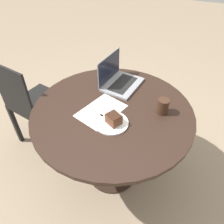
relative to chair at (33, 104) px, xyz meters
name	(u,v)px	position (x,y,z in m)	size (l,w,h in m)	color
ground_plane	(112,172)	(-0.10, -0.80, -0.48)	(12.00, 12.00, 0.00)	gray
dining_table	(112,124)	(-0.10, -0.80, 0.13)	(1.11, 1.11, 0.75)	black
chair	(33,104)	(0.00, 0.00, 0.00)	(0.50, 0.50, 0.92)	black
paper_document	(101,111)	(-0.13, -0.73, 0.26)	(0.37, 0.31, 0.00)	white
plate	(112,123)	(-0.22, -0.84, 0.27)	(0.22, 0.22, 0.01)	white
cake_slice	(114,119)	(-0.22, -0.86, 0.31)	(0.11, 0.11, 0.07)	brown
fork	(107,119)	(-0.21, -0.81, 0.28)	(0.09, 0.16, 0.00)	silver
coffee_glass	(163,106)	(0.00, -1.12, 0.32)	(0.08, 0.08, 0.11)	#3D2619
laptop	(119,80)	(0.21, -0.74, 0.30)	(0.35, 0.29, 0.23)	gray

